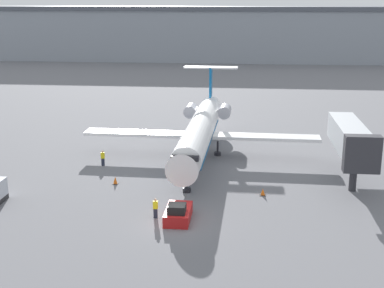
{
  "coord_description": "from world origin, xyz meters",
  "views": [
    {
      "loc": [
        5.4,
        -40.31,
        17.84
      ],
      "look_at": [
        0.0,
        13.05,
        3.22
      ],
      "focal_mm": 50.0,
      "sensor_mm": 36.0,
      "label": 1
    }
  ],
  "objects_px": {
    "worker_by_wing": "(103,158)",
    "traffic_cone_right": "(263,192)",
    "airplane_main": "(200,130)",
    "jet_bridge": "(351,139)",
    "worker_near_tug": "(155,208)",
    "traffic_cone_left": "(115,180)",
    "pushback_tug": "(178,213)"
  },
  "relations": [
    {
      "from": "worker_near_tug",
      "to": "jet_bridge",
      "type": "distance_m",
      "value": 21.15
    },
    {
      "from": "airplane_main",
      "to": "worker_by_wing",
      "type": "distance_m",
      "value": 11.51
    },
    {
      "from": "pushback_tug",
      "to": "jet_bridge",
      "type": "bearing_deg",
      "value": 35.41
    },
    {
      "from": "traffic_cone_left",
      "to": "traffic_cone_right",
      "type": "distance_m",
      "value": 14.64
    },
    {
      "from": "airplane_main",
      "to": "traffic_cone_right",
      "type": "xyz_separation_m",
      "value": [
        6.94,
        -11.9,
        -2.91
      ]
    },
    {
      "from": "airplane_main",
      "to": "jet_bridge",
      "type": "xyz_separation_m",
      "value": [
        15.54,
        -7.26,
        1.24
      ]
    },
    {
      "from": "pushback_tug",
      "to": "airplane_main",
      "type": "bearing_deg",
      "value": 89.26
    },
    {
      "from": "worker_near_tug",
      "to": "jet_bridge",
      "type": "bearing_deg",
      "value": 31.83
    },
    {
      "from": "worker_by_wing",
      "to": "traffic_cone_left",
      "type": "bearing_deg",
      "value": -64.32
    },
    {
      "from": "airplane_main",
      "to": "jet_bridge",
      "type": "distance_m",
      "value": 17.19
    },
    {
      "from": "traffic_cone_right",
      "to": "jet_bridge",
      "type": "xyz_separation_m",
      "value": [
        8.59,
        4.65,
        4.14
      ]
    },
    {
      "from": "pushback_tug",
      "to": "worker_near_tug",
      "type": "relative_size",
      "value": 2.28
    },
    {
      "from": "jet_bridge",
      "to": "traffic_cone_left",
      "type": "bearing_deg",
      "value": -172.77
    },
    {
      "from": "traffic_cone_right",
      "to": "airplane_main",
      "type": "bearing_deg",
      "value": 120.25
    },
    {
      "from": "traffic_cone_left",
      "to": "jet_bridge",
      "type": "relative_size",
      "value": 0.06
    },
    {
      "from": "worker_near_tug",
      "to": "traffic_cone_right",
      "type": "distance_m",
      "value": 11.13
    },
    {
      "from": "airplane_main",
      "to": "traffic_cone_right",
      "type": "height_order",
      "value": "airplane_main"
    },
    {
      "from": "pushback_tug",
      "to": "jet_bridge",
      "type": "distance_m",
      "value": 19.74
    },
    {
      "from": "worker_near_tug",
      "to": "jet_bridge",
      "type": "relative_size",
      "value": 0.14
    },
    {
      "from": "airplane_main",
      "to": "jet_bridge",
      "type": "bearing_deg",
      "value": -25.03
    },
    {
      "from": "traffic_cone_right",
      "to": "jet_bridge",
      "type": "relative_size",
      "value": 0.05
    },
    {
      "from": "traffic_cone_left",
      "to": "traffic_cone_right",
      "type": "bearing_deg",
      "value": -6.72
    },
    {
      "from": "pushback_tug",
      "to": "traffic_cone_right",
      "type": "xyz_separation_m",
      "value": [
        7.18,
        6.57,
        -0.3
      ]
    },
    {
      "from": "worker_by_wing",
      "to": "worker_near_tug",
      "type": "bearing_deg",
      "value": -59.37
    },
    {
      "from": "traffic_cone_left",
      "to": "jet_bridge",
      "type": "distance_m",
      "value": 23.68
    },
    {
      "from": "traffic_cone_left",
      "to": "worker_near_tug",
      "type": "bearing_deg",
      "value": -56.09
    },
    {
      "from": "worker_by_wing",
      "to": "traffic_cone_right",
      "type": "relative_size",
      "value": 2.66
    },
    {
      "from": "worker_by_wing",
      "to": "traffic_cone_right",
      "type": "height_order",
      "value": "worker_by_wing"
    },
    {
      "from": "pushback_tug",
      "to": "traffic_cone_left",
      "type": "xyz_separation_m",
      "value": [
        -7.36,
        8.28,
        -0.25
      ]
    },
    {
      "from": "pushback_tug",
      "to": "traffic_cone_right",
      "type": "bearing_deg",
      "value": 42.44
    },
    {
      "from": "airplane_main",
      "to": "worker_near_tug",
      "type": "bearing_deg",
      "value": -96.81
    },
    {
      "from": "pushback_tug",
      "to": "worker_by_wing",
      "type": "relative_size",
      "value": 2.28
    }
  ]
}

